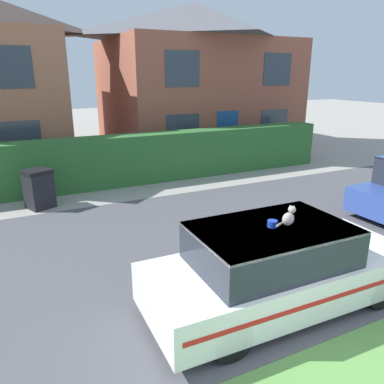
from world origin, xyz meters
The scene contains 6 objects.
road_strip centered at (0.00, 4.57, 0.01)m, with size 28.00×6.96×0.01m, color #4C4C51.
garden_hedge centered at (0.38, 9.88, 0.81)m, with size 14.88×0.84×1.63m, color #2D662D.
police_car centered at (0.30, 2.12, 0.67)m, with size 4.36×1.78×1.45m.
cat centered at (0.25, 1.89, 1.58)m, with size 0.33×0.22×0.28m.
house_right centered at (5.09, 14.71, 3.38)m, with size 8.37×7.14×6.63m.
wheelie_bin centered at (-2.66, 8.64, 0.54)m, with size 0.86×0.85×1.07m.
Camera 1 is at (-3.16, -1.97, 3.53)m, focal length 35.00 mm.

